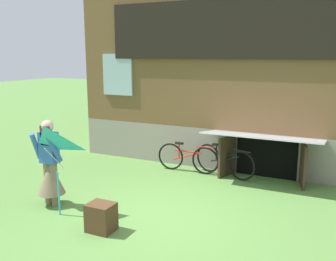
{
  "coord_description": "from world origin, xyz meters",
  "views": [
    {
      "loc": [
        2.9,
        -5.68,
        2.84
      ],
      "look_at": [
        -0.3,
        1.0,
        1.34
      ],
      "focal_mm": 40.24,
      "sensor_mm": 36.0,
      "label": 1
    }
  ],
  "objects_px": {
    "kite": "(45,146)",
    "bicycle_black": "(224,161)",
    "bicycle_red": "(187,158)",
    "wooden_crate": "(101,217)",
    "person": "(50,170)"
  },
  "relations": [
    {
      "from": "kite",
      "to": "bicycle_black",
      "type": "distance_m",
      "value": 4.26
    },
    {
      "from": "bicycle_red",
      "to": "kite",
      "type": "bearing_deg",
      "value": -109.23
    },
    {
      "from": "kite",
      "to": "bicycle_red",
      "type": "bearing_deg",
      "value": 71.5
    },
    {
      "from": "bicycle_black",
      "to": "kite",
      "type": "bearing_deg",
      "value": -102.21
    },
    {
      "from": "kite",
      "to": "bicycle_black",
      "type": "relative_size",
      "value": 1.01
    },
    {
      "from": "bicycle_black",
      "to": "bicycle_red",
      "type": "bearing_deg",
      "value": -157.0
    },
    {
      "from": "kite",
      "to": "bicycle_red",
      "type": "xyz_separation_m",
      "value": [
        1.18,
        3.51,
        -0.95
      ]
    },
    {
      "from": "bicycle_red",
      "to": "wooden_crate",
      "type": "distance_m",
      "value": 3.54
    },
    {
      "from": "bicycle_black",
      "to": "bicycle_red",
      "type": "distance_m",
      "value": 0.91
    },
    {
      "from": "kite",
      "to": "wooden_crate",
      "type": "height_order",
      "value": "kite"
    },
    {
      "from": "person",
      "to": "bicycle_red",
      "type": "bearing_deg",
      "value": 67.8
    },
    {
      "from": "person",
      "to": "bicycle_black",
      "type": "height_order",
      "value": "person"
    },
    {
      "from": "person",
      "to": "wooden_crate",
      "type": "height_order",
      "value": "person"
    },
    {
      "from": "person",
      "to": "wooden_crate",
      "type": "relative_size",
      "value": 3.52
    },
    {
      "from": "wooden_crate",
      "to": "kite",
      "type": "bearing_deg",
      "value": 179.01
    }
  ]
}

